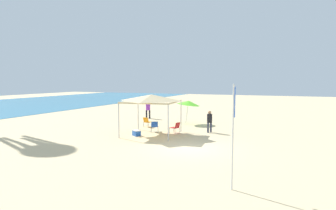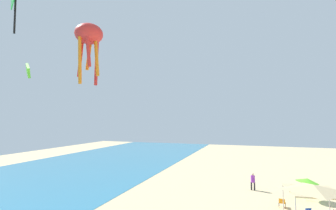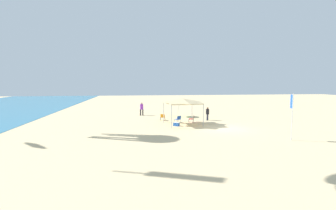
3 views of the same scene
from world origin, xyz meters
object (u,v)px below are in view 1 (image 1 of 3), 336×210
object	(u,v)px
beach_umbrella	(189,103)
cooler_box	(136,133)
canopy_tent	(152,99)
person_beachcomber	(148,108)
person_kite_handler	(210,120)
folding_chair_right_of_tent	(155,126)
folding_chair_facing_ocean	(147,121)
folding_chair_left_of_tent	(176,127)
banner_flag	(233,127)

from	to	relation	value
beach_umbrella	cooler_box	world-z (taller)	beach_umbrella
cooler_box	canopy_tent	bearing A→B (deg)	-45.79
person_beachcomber	person_kite_handler	world-z (taller)	person_beachcomber
folding_chair_right_of_tent	folding_chair_facing_ocean	bearing A→B (deg)	-74.52
canopy_tent	beach_umbrella	xyz separation A→B (m)	(5.96, -0.69, -0.71)
folding_chair_facing_ocean	cooler_box	world-z (taller)	folding_chair_facing_ocean
beach_umbrella	folding_chair_facing_ocean	distance (m)	4.21
canopy_tent	folding_chair_right_of_tent	world-z (taller)	canopy_tent
beach_umbrella	cooler_box	bearing A→B (deg)	167.50
folding_chair_right_of_tent	folding_chair_left_of_tent	world-z (taller)	same
folding_chair_facing_ocean	canopy_tent	bearing A→B (deg)	132.04
person_kite_handler	folding_chair_facing_ocean	bearing A→B (deg)	-61.86
canopy_tent	person_beachcomber	world-z (taller)	canopy_tent
cooler_box	person_beachcomber	size ratio (longest dim) A/B	0.40
folding_chair_left_of_tent	canopy_tent	bearing A→B (deg)	-32.84
canopy_tent	folding_chair_right_of_tent	distance (m)	2.40
person_kite_handler	folding_chair_left_of_tent	bearing A→B (deg)	-26.85
person_beachcomber	beach_umbrella	bearing A→B (deg)	-29.98
beach_umbrella	folding_chair_right_of_tent	size ratio (longest dim) A/B	2.71
folding_chair_left_of_tent	beach_umbrella	bearing A→B (deg)	-156.40
folding_chair_left_of_tent	person_beachcomber	size ratio (longest dim) A/B	0.44
canopy_tent	cooler_box	bearing A→B (deg)	134.21
beach_umbrella	banner_flag	world-z (taller)	banner_flag
folding_chair_facing_ocean	beach_umbrella	bearing A→B (deg)	-121.07
folding_chair_right_of_tent	person_kite_handler	size ratio (longest dim) A/B	0.50
banner_flag	person_beachcomber	distance (m)	19.89
beach_umbrella	person_kite_handler	size ratio (longest dim) A/B	1.36
folding_chair_right_of_tent	person_kite_handler	bearing A→B (deg)	174.85
person_beachcomber	person_kite_handler	bearing A→B (deg)	-43.60
beach_umbrella	banner_flag	xyz separation A→B (m)	(-14.22, -6.62, 0.39)
folding_chair_left_of_tent	cooler_box	bearing A→B (deg)	-31.82
folding_chair_left_of_tent	banner_flag	bearing A→B (deg)	47.78
folding_chair_right_of_tent	person_beachcomber	distance (m)	7.88
beach_umbrella	person_beachcomber	bearing A→B (deg)	69.30
canopy_tent	banner_flag	world-z (taller)	banner_flag
folding_chair_right_of_tent	person_kite_handler	world-z (taller)	person_kite_handler
canopy_tent	folding_chair_left_of_tent	world-z (taller)	canopy_tent
cooler_box	person_beachcomber	bearing A→B (deg)	22.07
folding_chair_right_of_tent	folding_chair_left_of_tent	bearing A→B (deg)	158.99
folding_chair_right_of_tent	banner_flag	bearing A→B (deg)	104.05
folding_chair_left_of_tent	banner_flag	size ratio (longest dim) A/B	0.22
beach_umbrella	folding_chair_left_of_tent	size ratio (longest dim) A/B	2.71
beach_umbrella	person_beachcomber	size ratio (longest dim) A/B	1.20
folding_chair_left_of_tent	cooler_box	distance (m)	2.95
canopy_tent	folding_chair_left_of_tent	bearing A→B (deg)	-48.45
folding_chair_right_of_tent	canopy_tent	bearing A→B (deg)	80.21
canopy_tent	beach_umbrella	size ratio (longest dim) A/B	1.78
canopy_tent	beach_umbrella	bearing A→B (deg)	-6.61
folding_chair_facing_ocean	person_kite_handler	bearing A→B (deg)	-175.42
canopy_tent	banner_flag	bearing A→B (deg)	-138.50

